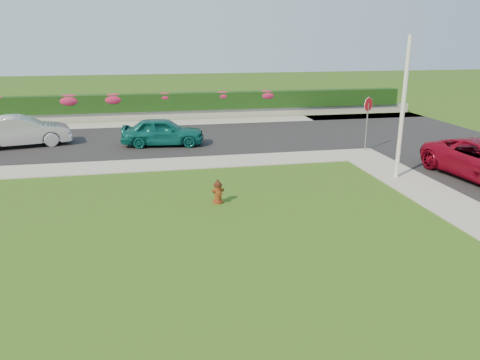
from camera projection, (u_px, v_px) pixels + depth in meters
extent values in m
plane|color=black|center=(258.00, 251.00, 11.96)|extent=(120.00, 120.00, 0.00)
cube|color=black|center=(101.00, 142.00, 24.14)|extent=(26.00, 8.00, 0.04)
cube|color=gray|center=(66.00, 169.00, 19.27)|extent=(24.00, 2.00, 0.04)
cube|color=gray|center=(360.00, 154.00, 21.70)|extent=(2.00, 2.00, 0.04)
cube|color=gray|center=(173.00, 123.00, 29.58)|extent=(34.00, 2.00, 0.04)
cube|color=gray|center=(172.00, 115.00, 30.90)|extent=(34.00, 0.40, 0.60)
cube|color=black|center=(171.00, 102.00, 30.74)|extent=(32.00, 0.90, 1.10)
cylinder|color=#4A1F0B|center=(218.00, 202.00, 15.44)|extent=(0.34, 0.34, 0.08)
cylinder|color=#4A1F0B|center=(218.00, 193.00, 15.36)|extent=(0.23, 0.23, 0.52)
cylinder|color=black|center=(218.00, 185.00, 15.28)|extent=(0.28, 0.28, 0.05)
sphere|color=black|center=(218.00, 184.00, 15.27)|extent=(0.23, 0.23, 0.23)
cylinder|color=black|center=(218.00, 181.00, 15.23)|extent=(0.07, 0.07, 0.07)
cylinder|color=#4A1F0B|center=(214.00, 191.00, 15.27)|extent=(0.12, 0.13, 0.11)
cylinder|color=#4A1F0B|center=(222.00, 190.00, 15.39)|extent=(0.12, 0.13, 0.11)
cylinder|color=#4A1F0B|center=(220.00, 194.00, 15.22)|extent=(0.18, 0.15, 0.15)
imported|color=#0B5652|center=(163.00, 132.00, 23.25)|extent=(4.21, 2.07, 1.38)
imported|color=#A7A8AE|center=(21.00, 131.00, 23.03)|extent=(4.82, 2.56, 1.51)
cylinder|color=silver|center=(403.00, 109.00, 17.38)|extent=(0.16, 0.16, 5.33)
cylinder|color=slate|center=(366.00, 127.00, 22.13)|extent=(0.06, 0.06, 2.27)
cylinder|color=red|center=(368.00, 104.00, 21.81)|extent=(0.58, 0.37, 0.66)
cylinder|color=white|center=(368.00, 104.00, 21.81)|extent=(0.61, 0.38, 0.70)
ellipsoid|color=#A81C50|center=(69.00, 101.00, 29.40)|extent=(1.53, 0.99, 0.77)
ellipsoid|color=#A81C50|center=(113.00, 99.00, 29.89)|extent=(1.49, 0.96, 0.74)
ellipsoid|color=#A81C50|center=(165.00, 97.00, 30.49)|extent=(1.18, 0.76, 0.59)
ellipsoid|color=#A81C50|center=(223.00, 96.00, 31.20)|extent=(1.21, 0.78, 0.60)
ellipsoid|color=#A81C50|center=(267.00, 95.00, 31.78)|extent=(1.37, 0.88, 0.69)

